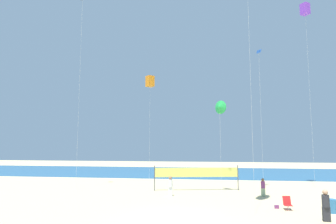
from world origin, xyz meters
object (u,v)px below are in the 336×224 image
Objects in this scene: folding_beach_chair at (287,203)px; trash_barrel at (332,206)px; beachgoer_plum_shirt at (263,187)px; beachgoer_charcoal_shirt at (326,204)px; beach_handbag at (277,207)px; kite_violet_box at (305,9)px; kite_blue_diamond at (258,55)px; volleyball_net at (196,173)px; kite_black_diamond at (82,8)px; kite_green_delta at (220,107)px; beachgoer_white_shirt at (170,185)px; kite_orange_box at (150,81)px.

trash_barrel is (2.60, -0.62, -0.02)m from folding_beach_chair.
beachgoer_plum_shirt is 8.26m from beachgoer_charcoal_shirt.
beach_handbag is (0.05, -4.80, -0.70)m from beachgoer_plum_shirt.
kite_blue_diamond is (-5.73, -2.70, -5.88)m from kite_violet_box.
beachgoer_plum_shirt reaches higher than folding_beach_chair.
beachgoer_plum_shirt is 0.19× the size of volleyball_net.
folding_beach_chair is 0.04× the size of kite_black_diamond.
beach_handbag is at bearing -94.27° from kite_blue_diamond.
beachgoer_charcoal_shirt is 24.11m from kite_violet_box.
trash_barrel is at bearing -47.33° from kite_green_delta.
folding_beach_chair is 1.00× the size of trash_barrel.
trash_barrel is 23.03m from kite_violet_box.
volleyball_net is 13.85m from kite_blue_diamond.
beachgoer_white_shirt is 0.20× the size of kite_green_delta.
kite_blue_diamond is 0.71× the size of kite_black_diamond.
volleyball_net is at bearing 163.07° from folding_beach_chair.
kite_black_diamond is (-14.40, -0.05, 11.10)m from kite_green_delta.
beachgoer_charcoal_shirt is 0.09× the size of kite_black_diamond.
trash_barrel is at bearing -19.05° from kite_black_diamond.
kite_orange_box is at bearing 127.95° from beach_handbag.
beachgoer_white_shirt is at bearing -69.91° from kite_orange_box.
beachgoer_plum_shirt is 5.12m from folding_beach_chair.
beachgoer_plum_shirt reaches higher than trash_barrel.
beach_handbag is at bearing -51.38° from volleyball_net.
beach_handbag is 0.01× the size of kite_black_diamond.
volleyball_net is (-9.14, 8.24, 1.19)m from trash_barrel.
beach_handbag is 0.02× the size of kite_blue_diamond.
trash_barrel is 0.04× the size of kite_violet_box.
kite_green_delta reaches higher than beachgoer_white_shirt.
kite_orange_box is 0.67× the size of kite_black_diamond.
kite_orange_box is at bearing 127.37° from volleyball_net.
kite_blue_diamond is (8.65, 4.83, 12.87)m from beachgoer_white_shirt.
beachgoer_plum_shirt is 6.41m from volleyball_net.
kite_violet_box reaches higher than kite_orange_box.
kite_orange_box reaches higher than beach_handbag.
beachgoer_plum_shirt is at bearing 120.22° from trash_barrel.
beachgoer_charcoal_shirt is at bearing -52.81° from kite_orange_box.
volleyball_net is 15.56m from kite_orange_box.
kite_green_delta reaches higher than beach_handbag.
beachgoer_plum_shirt is at bearing 90.62° from beach_handbag.
kite_black_diamond reaches higher than beachgoer_white_shirt.
beachgoer_charcoal_shirt is 3.29m from folding_beach_chair.
beachgoer_plum_shirt is 6.59m from trash_barrel.
kite_orange_box is at bearing 151.25° from kite_blue_diamond.
kite_black_diamond is (-9.94, 2.55, 18.22)m from beachgoer_white_shirt.
folding_beach_chair is at bearing -42.61° from beachgoer_white_shirt.
beachgoer_plum_shirt is 13.56m from kite_blue_diamond.
kite_black_diamond is (-17.89, 1.64, 18.31)m from beachgoer_plum_shirt.
beachgoer_plum_shirt is 0.11× the size of kite_blue_diamond.
kite_orange_box is at bearing 94.47° from beachgoer_charcoal_shirt.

